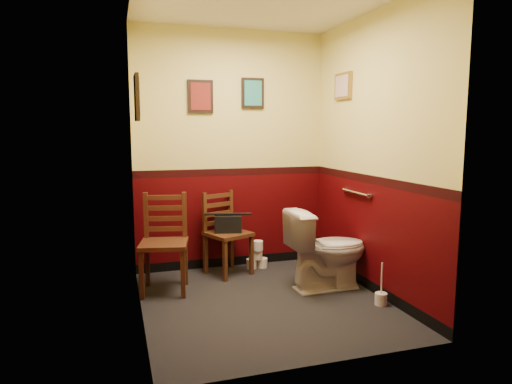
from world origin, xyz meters
TOP-DOWN VIEW (x-y plane):
  - floor at (0.00, 0.00)m, footprint 2.20×2.40m
  - wall_back at (0.00, 1.20)m, footprint 2.20×0.00m
  - wall_front at (0.00, -1.20)m, footprint 2.20×0.00m
  - wall_left at (-1.10, 0.00)m, footprint 0.00×2.40m
  - wall_right at (1.10, 0.00)m, footprint 0.00×2.40m
  - grab_bar at (1.07, 0.25)m, footprint 0.05×0.56m
  - framed_print_back_a at (-0.35, 1.18)m, footprint 0.28×0.04m
  - framed_print_back_b at (0.25, 1.18)m, footprint 0.26×0.04m
  - framed_print_left at (-1.08, 0.10)m, footprint 0.04×0.30m
  - framed_print_right at (1.08, 0.60)m, footprint 0.04×0.34m
  - toilet at (0.72, 0.17)m, footprint 0.82×0.47m
  - toilet_brush at (1.00, -0.39)m, footprint 0.11×0.11m
  - chair_left at (-0.84, 0.59)m, footprint 0.53×0.53m
  - chair_right at (-0.13, 0.95)m, footprint 0.56×0.56m
  - handbag at (-0.12, 0.91)m, footprint 0.32×0.21m
  - tp_stack at (0.25, 1.02)m, footprint 0.25×0.15m

SIDE VIEW (x-z plane):
  - floor at x=0.00m, z-range 0.00..0.00m
  - toilet_brush at x=1.00m, z-range -0.14..0.26m
  - tp_stack at x=0.25m, z-range -0.03..0.30m
  - toilet at x=0.72m, z-range 0.00..0.80m
  - chair_right at x=-0.13m, z-range 0.00..0.91m
  - chair_left at x=-0.84m, z-range 0.00..0.97m
  - handbag at x=-0.12m, z-range 0.46..0.67m
  - grab_bar at x=1.07m, z-range 0.92..0.98m
  - wall_back at x=0.00m, z-range 0.00..2.70m
  - wall_front at x=0.00m, z-range 0.00..2.70m
  - wall_left at x=-1.10m, z-range 0.00..2.70m
  - wall_right at x=1.10m, z-range 0.00..2.70m
  - framed_print_left at x=-1.08m, z-range 1.66..2.04m
  - framed_print_back_a at x=-0.35m, z-range 1.77..2.13m
  - framed_print_back_b at x=0.25m, z-range 1.83..2.17m
  - framed_print_right at x=1.08m, z-range 1.91..2.19m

